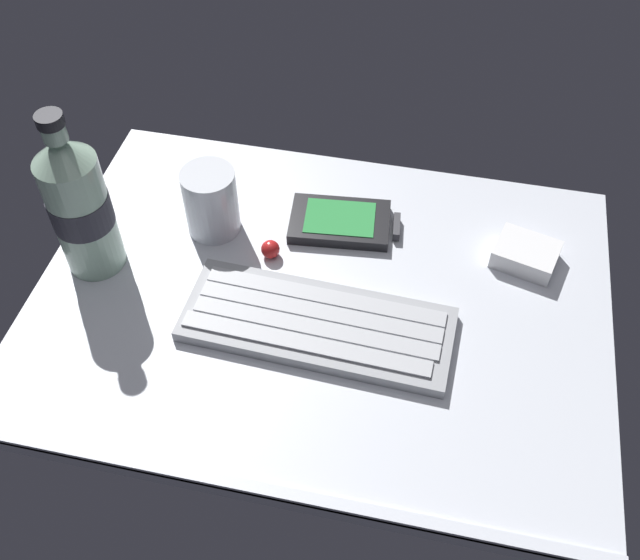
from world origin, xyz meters
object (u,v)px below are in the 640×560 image
object	(u,v)px
juice_cup	(211,204)
water_bottle	(80,203)
keyboard	(317,324)
handheld_device	(345,222)
charger_block	(526,254)
trackball_mouse	(270,249)

from	to	relation	value
juice_cup	water_bottle	world-z (taller)	water_bottle
keyboard	handheld_device	xyz separation A→B (cm)	(0.03, 15.80, -0.08)
charger_block	trackball_mouse	distance (cm)	29.68
keyboard	trackball_mouse	bearing A→B (deg)	129.38
handheld_device	water_bottle	size ratio (longest dim) A/B	0.64
trackball_mouse	water_bottle	bearing A→B (deg)	-166.47
charger_block	trackball_mouse	xyz separation A→B (cm)	(-29.20, -5.34, -0.10)
juice_cup	handheld_device	bearing A→B (deg)	12.24
water_bottle	charger_block	world-z (taller)	water_bottle
handheld_device	water_bottle	xyz separation A→B (cm)	(-27.25, -11.23, 8.28)
keyboard	charger_block	bearing A→B (deg)	34.14
water_bottle	trackball_mouse	distance (cm)	21.65
water_bottle	charger_block	distance (cm)	50.42
keyboard	water_bottle	distance (cm)	28.79
handheld_device	charger_block	size ratio (longest dim) A/B	1.90
handheld_device	trackball_mouse	xyz separation A→B (cm)	(-7.66, -6.52, 0.37)
keyboard	handheld_device	world-z (taller)	keyboard
juice_cup	trackball_mouse	world-z (taller)	juice_cup
handheld_device	juice_cup	world-z (taller)	juice_cup
trackball_mouse	keyboard	bearing A→B (deg)	-50.62
keyboard	water_bottle	xyz separation A→B (cm)	(-27.22, 4.57, 8.20)
water_bottle	handheld_device	bearing A→B (deg)	22.39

